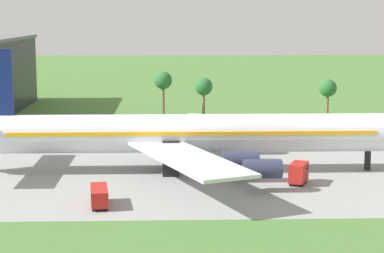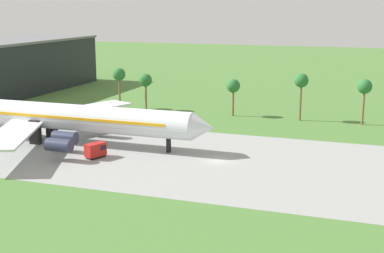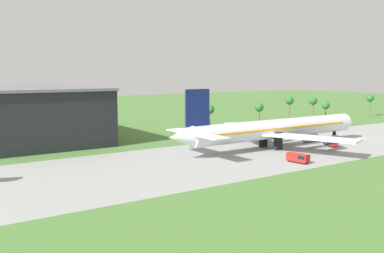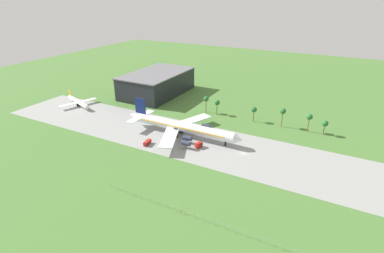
% 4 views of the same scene
% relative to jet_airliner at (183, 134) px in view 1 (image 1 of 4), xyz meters
% --- Properties ---
extents(jet_airliner, '(73.74, 52.39, 18.06)m').
position_rel_jet_airliner_xyz_m(jet_airliner, '(0.00, 0.00, 0.00)').
color(jet_airliner, silver).
rests_on(jet_airliner, ground_plane).
extents(baggage_tug, '(3.37, 4.44, 2.93)m').
position_rel_jet_airliner_xyz_m(baggage_tug, '(15.55, -8.28, -4.08)').
color(baggage_tug, black).
rests_on(baggage_tug, ground_plane).
extents(fuel_truck, '(2.70, 5.96, 2.30)m').
position_rel_jet_airliner_xyz_m(fuel_truck, '(-10.55, -18.66, -4.40)').
color(fuel_truck, black).
rests_on(fuel_truck, ground_plane).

